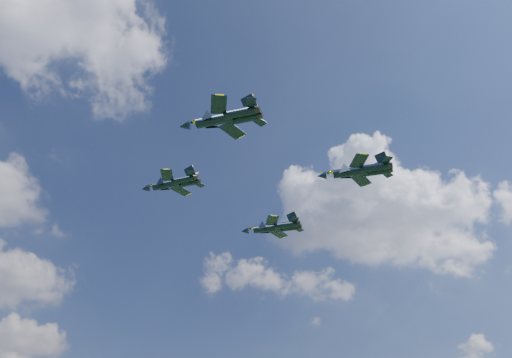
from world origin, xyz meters
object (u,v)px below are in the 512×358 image
object	(u,v)px
jet_lead	(165,185)
jet_right	(265,228)
jet_slot	(347,172)
jet_left	(212,120)

from	to	relation	value
jet_lead	jet_right	distance (m)	27.27
jet_slot	jet_lead	bearing A→B (deg)	90.50
jet_lead	jet_slot	distance (m)	40.32
jet_left	jet_slot	world-z (taller)	jet_left
jet_lead	jet_right	world-z (taller)	jet_lead
jet_lead	jet_left	xyz separation A→B (m)	(-3.22, -25.50, -0.13)
jet_right	jet_slot	xyz separation A→B (m)	(-0.59, -28.97, 0.63)
jet_lead	jet_right	size ratio (longest dim) A/B	0.98
jet_left	jet_slot	bearing A→B (deg)	-46.90
jet_left	jet_lead	bearing A→B (deg)	45.15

